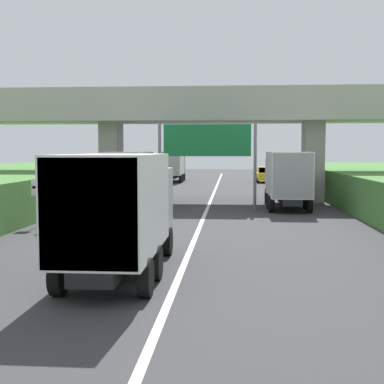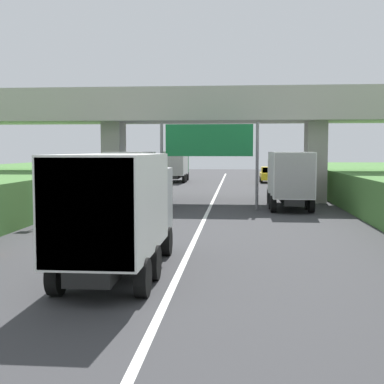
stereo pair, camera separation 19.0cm
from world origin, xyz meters
The scene contains 10 objects.
lane_centre_stripe centered at (0.00, 30.75, 0.00)m, with size 0.20×101.49×0.01m, color white.
overpass_bridge centered at (0.00, 38.43, 5.79)m, with size 40.00×4.80×7.69m.
overhead_highway_sign centered at (0.00, 33.14, 3.81)m, with size 5.88×0.18×5.19m.
speed_limit_sign centered at (-7.40, 25.21, 1.48)m, with size 0.60×0.08×2.23m.
truck_green centered at (-5.11, 60.52, 1.93)m, with size 2.44×7.30×3.44m.
truck_white centered at (4.81, 34.18, 1.93)m, with size 2.44×7.30×3.44m.
truck_blue centered at (-4.82, 34.44, 1.93)m, with size 2.44×7.30×3.44m.
truck_silver centered at (-1.67, 16.39, 1.93)m, with size 2.44×7.30×3.44m.
car_yellow centered at (5.14, 60.06, 0.86)m, with size 1.86×4.10×1.72m.
construction_barrel_3 centered at (-6.45, 23.85, 0.46)m, with size 0.57×0.57×0.90m.
Camera 1 is at (1.46, 1.77, 3.55)m, focal length 49.26 mm.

